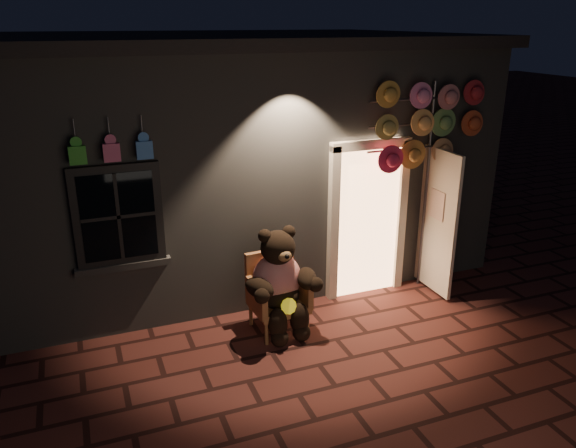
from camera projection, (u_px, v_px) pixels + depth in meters
ground at (319, 365)px, 6.32m from camera, size 60.00×60.00×0.00m
shop_building at (222, 144)px, 9.21m from camera, size 7.30×5.95×3.51m
wicker_armchair at (276, 292)px, 6.95m from camera, size 0.71×0.65×0.97m
teddy_bear at (280, 282)px, 6.77m from camera, size 0.99×0.79×1.36m
hat_rack at (428, 124)px, 7.33m from camera, size 1.73×0.22×2.93m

